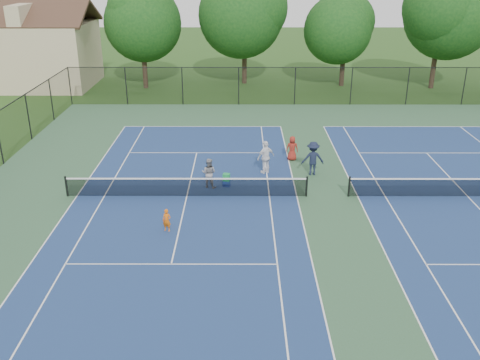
{
  "coord_description": "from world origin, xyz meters",
  "views": [
    {
      "loc": [
        -4.29,
        -24.24,
        10.99
      ],
      "look_at": [
        -4.35,
        -1.0,
        1.3
      ],
      "focal_mm": 40.0,
      "sensor_mm": 36.0,
      "label": 1
    }
  ],
  "objects_px": {
    "clapboard_house": "(36,52)",
    "child_player": "(167,220)",
    "instructor": "(209,173)",
    "bystander_c": "(292,148)",
    "ball_hopper": "(226,177)",
    "tree_back_b": "(245,10)",
    "bystander_b": "(313,158)",
    "tree_back_d": "(441,10)",
    "tree_back_c": "(346,25)",
    "bystander_a": "(266,157)",
    "ball_crate": "(226,183)",
    "tree_back_a": "(141,19)"
  },
  "relations": [
    {
      "from": "tree_back_b",
      "to": "ball_crate",
      "type": "bearing_deg",
      "value": -92.45
    },
    {
      "from": "clapboard_house",
      "to": "child_player",
      "type": "distance_m",
      "value": 32.67
    },
    {
      "from": "tree_back_c",
      "to": "child_player",
      "type": "relative_size",
      "value": 8.18
    },
    {
      "from": "tree_back_b",
      "to": "child_player",
      "type": "relative_size",
      "value": 9.77
    },
    {
      "from": "tree_back_c",
      "to": "ball_hopper",
      "type": "bearing_deg",
      "value": -112.98
    },
    {
      "from": "tree_back_b",
      "to": "bystander_a",
      "type": "relative_size",
      "value": 5.43
    },
    {
      "from": "tree_back_a",
      "to": "ball_crate",
      "type": "xyz_separation_m",
      "value": [
        7.94,
        -22.71,
        -5.88
      ]
    },
    {
      "from": "bystander_c",
      "to": "ball_crate",
      "type": "distance_m",
      "value": 5.43
    },
    {
      "from": "tree_back_a",
      "to": "bystander_c",
      "type": "xyz_separation_m",
      "value": [
        11.68,
        -18.82,
        -5.31
      ]
    },
    {
      "from": "tree_back_c",
      "to": "ball_hopper",
      "type": "height_order",
      "value": "tree_back_c"
    },
    {
      "from": "child_player",
      "to": "ball_crate",
      "type": "bearing_deg",
      "value": 77.67
    },
    {
      "from": "tree_back_d",
      "to": "clapboard_house",
      "type": "relative_size",
      "value": 0.96
    },
    {
      "from": "tree_back_a",
      "to": "tree_back_d",
      "type": "distance_m",
      "value": 26.01
    },
    {
      "from": "tree_back_d",
      "to": "instructor",
      "type": "distance_m",
      "value": 30.29
    },
    {
      "from": "bystander_a",
      "to": "ball_crate",
      "type": "height_order",
      "value": "bystander_a"
    },
    {
      "from": "child_player",
      "to": "ball_hopper",
      "type": "xyz_separation_m",
      "value": [
        2.45,
        4.93,
        -0.01
      ]
    },
    {
      "from": "instructor",
      "to": "bystander_a",
      "type": "distance_m",
      "value": 3.6
    },
    {
      "from": "tree_back_a",
      "to": "tree_back_b",
      "type": "bearing_deg",
      "value": 12.53
    },
    {
      "from": "tree_back_d",
      "to": "ball_crate",
      "type": "bearing_deg",
      "value": -128.48
    },
    {
      "from": "bystander_a",
      "to": "bystander_b",
      "type": "height_order",
      "value": "bystander_b"
    },
    {
      "from": "tree_back_c",
      "to": "bystander_a",
      "type": "height_order",
      "value": "tree_back_c"
    },
    {
      "from": "instructor",
      "to": "bystander_c",
      "type": "distance_m",
      "value": 6.13
    },
    {
      "from": "instructor",
      "to": "ball_hopper",
      "type": "xyz_separation_m",
      "value": [
        0.89,
        0.13,
        -0.29
      ]
    },
    {
      "from": "bystander_b",
      "to": "bystander_c",
      "type": "bearing_deg",
      "value": -70.48
    },
    {
      "from": "tree_back_a",
      "to": "bystander_b",
      "type": "bearing_deg",
      "value": -59.14
    },
    {
      "from": "instructor",
      "to": "bystander_c",
      "type": "bearing_deg",
      "value": -122.71
    },
    {
      "from": "tree_back_d",
      "to": "tree_back_c",
      "type": "bearing_deg",
      "value": 172.87
    },
    {
      "from": "tree_back_c",
      "to": "ball_hopper",
      "type": "distance_m",
      "value": 26.23
    },
    {
      "from": "tree_back_b",
      "to": "instructor",
      "type": "bearing_deg",
      "value": -94.48
    },
    {
      "from": "clapboard_house",
      "to": "ball_crate",
      "type": "distance_m",
      "value": 29.88
    },
    {
      "from": "clapboard_house",
      "to": "child_player",
      "type": "bearing_deg",
      "value": -61.59
    },
    {
      "from": "ball_hopper",
      "to": "tree_back_a",
      "type": "bearing_deg",
      "value": 109.28
    },
    {
      "from": "tree_back_b",
      "to": "bystander_c",
      "type": "distance_m",
      "value": 21.8
    },
    {
      "from": "tree_back_a",
      "to": "instructor",
      "type": "relative_size",
      "value": 5.81
    },
    {
      "from": "instructor",
      "to": "ball_crate",
      "type": "distance_m",
      "value": 1.1
    },
    {
      "from": "tree_back_b",
      "to": "instructor",
      "type": "relative_size",
      "value": 6.37
    },
    {
      "from": "instructor",
      "to": "tree_back_d",
      "type": "bearing_deg",
      "value": -113.4
    },
    {
      "from": "tree_back_d",
      "to": "clapboard_house",
      "type": "bearing_deg",
      "value": 178.41
    },
    {
      "from": "instructor",
      "to": "bystander_c",
      "type": "height_order",
      "value": "instructor"
    },
    {
      "from": "tree_back_b",
      "to": "bystander_b",
      "type": "bearing_deg",
      "value": -81.15
    },
    {
      "from": "tree_back_c",
      "to": "tree_back_b",
      "type": "bearing_deg",
      "value": 173.66
    },
    {
      "from": "clapboard_house",
      "to": "ball_crate",
      "type": "relative_size",
      "value": 30.53
    },
    {
      "from": "tree_back_a",
      "to": "bystander_b",
      "type": "relative_size",
      "value": 4.86
    },
    {
      "from": "tree_back_a",
      "to": "instructor",
      "type": "xyz_separation_m",
      "value": [
        7.05,
        -22.84,
        -5.25
      ]
    },
    {
      "from": "tree_back_b",
      "to": "bystander_b",
      "type": "xyz_separation_m",
      "value": [
        3.59,
        -23.08,
        -5.65
      ]
    },
    {
      "from": "bystander_b",
      "to": "ball_crate",
      "type": "bearing_deg",
      "value": 16.92
    },
    {
      "from": "tree_back_c",
      "to": "instructor",
      "type": "distance_m",
      "value": 26.65
    },
    {
      "from": "tree_back_b",
      "to": "tree_back_c",
      "type": "bearing_deg",
      "value": -6.34
    },
    {
      "from": "tree_back_a",
      "to": "ball_hopper",
      "type": "bearing_deg",
      "value": -70.72
    },
    {
      "from": "tree_back_a",
      "to": "ball_hopper",
      "type": "height_order",
      "value": "tree_back_a"
    }
  ]
}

